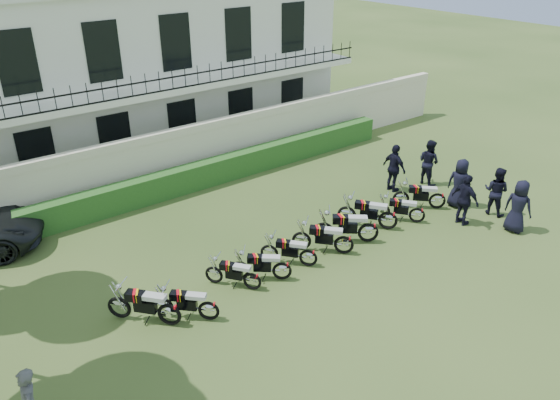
{
  "coord_description": "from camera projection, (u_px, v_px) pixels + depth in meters",
  "views": [
    {
      "loc": [
        -8.75,
        -10.24,
        9.21
      ],
      "look_at": [
        0.86,
        2.3,
        1.29
      ],
      "focal_mm": 35.0,
      "sensor_mm": 36.0,
      "label": 1
    }
  ],
  "objects": [
    {
      "name": "officer_2",
      "position": [
        465.0,
        200.0,
        18.52
      ],
      "size": [
        0.51,
        1.1,
        1.84
      ],
      "primitive_type": "imported",
      "rotation": [
        0.0,
        0.0,
        1.51
      ],
      "color": "black",
      "rests_on": "ground"
    },
    {
      "name": "building",
      "position": [
        106.0,
        65.0,
        24.4
      ],
      "size": [
        20.4,
        9.6,
        7.4
      ],
      "color": "white",
      "rests_on": "ground"
    },
    {
      "name": "motorcycle_0",
      "position": [
        169.0,
        309.0,
        13.86
      ],
      "size": [
        1.4,
        1.61,
        1.11
      ],
      "rotation": [
        0.0,
        0.0,
        0.71
      ],
      "color": "black",
      "rests_on": "ground"
    },
    {
      "name": "officer_3",
      "position": [
        460.0,
        183.0,
        19.71
      ],
      "size": [
        0.8,
        1.02,
        1.84
      ],
      "primitive_type": "imported",
      "rotation": [
        0.0,
        0.0,
        1.83
      ],
      "color": "black",
      "rests_on": "ground"
    },
    {
      "name": "motorcycle_1",
      "position": [
        209.0,
        306.0,
        14.07
      ],
      "size": [
        1.32,
        1.34,
        0.98
      ],
      "rotation": [
        0.0,
        0.0,
        0.78
      ],
      "color": "black",
      "rests_on": "ground"
    },
    {
      "name": "motorcycle_8",
      "position": [
        417.0,
        212.0,
        18.78
      ],
      "size": [
        1.13,
        1.44,
        0.95
      ],
      "rotation": [
        0.0,
        0.0,
        0.65
      ],
      "color": "black",
      "rests_on": "ground"
    },
    {
      "name": "motorcycle_2",
      "position": [
        252.0,
        277.0,
        15.28
      ],
      "size": [
        1.07,
        1.42,
        0.93
      ],
      "rotation": [
        0.0,
        0.0,
        0.63
      ],
      "color": "black",
      "rests_on": "ground"
    },
    {
      "name": "motorcycle_3",
      "position": [
        282.0,
        267.0,
        15.71
      ],
      "size": [
        1.43,
        1.23,
        0.98
      ],
      "rotation": [
        0.0,
        0.0,
        0.87
      ],
      "color": "black",
      "rests_on": "ground"
    },
    {
      "name": "ground",
      "position": [
        304.0,
        275.0,
        16.15
      ],
      "size": [
        100.0,
        100.0,
        0.0
      ],
      "primitive_type": "plane",
      "color": "#334C1E",
      "rests_on": "ground"
    },
    {
      "name": "motorcycle_7",
      "position": [
        388.0,
        216.0,
        18.32
      ],
      "size": [
        1.29,
        1.72,
        1.12
      ],
      "rotation": [
        0.0,
        0.0,
        0.63
      ],
      "color": "black",
      "rests_on": "ground"
    },
    {
      "name": "perimeter_wall",
      "position": [
        174.0,
        157.0,
        21.31
      ],
      "size": [
        30.0,
        0.35,
        2.3
      ],
      "color": "beige",
      "rests_on": "ground"
    },
    {
      "name": "officer_0",
      "position": [
        518.0,
        206.0,
        18.09
      ],
      "size": [
        0.72,
        0.98,
        1.85
      ],
      "primitive_type": "imported",
      "rotation": [
        0.0,
        0.0,
        1.72
      ],
      "color": "black",
      "rests_on": "ground"
    },
    {
      "name": "hedge",
      "position": [
        208.0,
        173.0,
        21.58
      ],
      "size": [
        18.0,
        0.6,
        1.0
      ],
      "primitive_type": "cube",
      "color": "#22491A",
      "rests_on": "ground"
    },
    {
      "name": "motorcycle_4",
      "position": [
        308.0,
        254.0,
        16.34
      ],
      "size": [
        1.18,
        1.43,
        0.97
      ],
      "rotation": [
        0.0,
        0.0,
        0.68
      ],
      "color": "black",
      "rests_on": "ground"
    },
    {
      "name": "officer_1",
      "position": [
        496.0,
        191.0,
        19.21
      ],
      "size": [
        0.83,
        0.98,
        1.78
      ],
      "primitive_type": "imported",
      "rotation": [
        0.0,
        0.0,
        1.77
      ],
      "color": "black",
      "rests_on": "ground"
    },
    {
      "name": "motorcycle_9",
      "position": [
        438.0,
        197.0,
        19.71
      ],
      "size": [
        1.41,
        1.41,
        1.04
      ],
      "rotation": [
        0.0,
        0.0,
        0.79
      ],
      "color": "black",
      "rests_on": "ground"
    },
    {
      "name": "officer_4",
      "position": [
        429.0,
        162.0,
        21.52
      ],
      "size": [
        0.71,
        0.91,
        1.84
      ],
      "primitive_type": "imported",
      "rotation": [
        0.0,
        0.0,
        1.55
      ],
      "color": "black",
      "rests_on": "ground"
    },
    {
      "name": "motorcycle_5",
      "position": [
        344.0,
        241.0,
        16.95
      ],
      "size": [
        1.36,
        1.54,
        1.07
      ],
      "rotation": [
        0.0,
        0.0,
        0.72
      ],
      "color": "black",
      "rests_on": "ground"
    },
    {
      "name": "motorcycle_6",
      "position": [
        369.0,
        228.0,
        17.57
      ],
      "size": [
        1.69,
        1.44,
        1.16
      ],
      "rotation": [
        0.0,
        0.0,
        0.88
      ],
      "color": "black",
      "rests_on": "ground"
    },
    {
      "name": "officer_5",
      "position": [
        394.0,
        168.0,
        20.89
      ],
      "size": [
        0.51,
        1.13,
        1.89
      ],
      "primitive_type": "imported",
      "rotation": [
        0.0,
        0.0,
        1.53
      ],
      "color": "black",
      "rests_on": "ground"
    }
  ]
}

